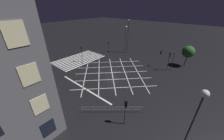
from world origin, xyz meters
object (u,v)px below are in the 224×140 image
Objects in this scene: traffic_light_ne_main at (126,107)px; traffic_light_se_cross at (48,63)px; street_tree_near at (188,52)px; traffic_light_sw_main at (108,45)px; street_lamp_far at (128,32)px; street_lamp_east at (126,34)px; traffic_light_nw_cross at (166,56)px; street_lamp_west at (199,108)px; traffic_light_median_south at (82,51)px; traffic_light_nw_main at (169,58)px.

traffic_light_ne_main is 0.91× the size of traffic_light_se_cross.
traffic_light_sw_main is at bearing -78.23° from street_tree_near.
street_lamp_east is at bearing -33.91° from street_lamp_far.
traffic_light_nw_cross is 14.00m from street_lamp_east.
street_lamp_west is 1.55× the size of street_tree_near.
traffic_light_median_south is 1.00× the size of traffic_light_se_cross.
street_lamp_west is (18.50, 8.39, 3.04)m from traffic_light_nw_cross.
street_lamp_west is (18.41, 26.27, 3.85)m from traffic_light_sw_main.
traffic_light_se_cross is 31.68m from street_tree_near.
traffic_light_median_south is 0.53× the size of street_lamp_east.
street_tree_near is (-1.52, 16.95, -2.24)m from street_lamp_east.
street_lamp_west is at bearing 2.15° from traffic_light_se_cross.
street_lamp_far is at bearing 146.09° from street_lamp_east.
traffic_light_nw_cross is 5.65m from street_tree_near.
traffic_light_ne_main is 19.31m from traffic_light_se_cross.
traffic_light_ne_main is at bearing -3.72° from street_tree_near.
street_tree_near is (-23.67, 1.54, 0.94)m from traffic_light_ne_main.
traffic_light_se_cross is at bearing 1.68° from traffic_light_sw_main.
street_lamp_west is at bearing 45.61° from street_lamp_east.
traffic_light_median_south is 1.02× the size of traffic_light_nw_cross.
traffic_light_nw_main is 0.55× the size of street_lamp_east.
street_lamp_west is (-0.97, 25.71, 3.11)m from traffic_light_se_cross.
traffic_light_median_south is at bearing -55.06° from street_tree_near.
street_lamp_far is (-22.92, 4.30, 3.22)m from traffic_light_se_cross.
street_lamp_far reaches higher than traffic_light_sw_main.
traffic_light_se_cross is at bearing -87.48° from traffic_light_median_south.
traffic_light_nw_main is at bearing 72.35° from street_lamp_far.
traffic_light_ne_main is 0.48× the size of street_lamp_east.
street_lamp_east is at bearing 123.38° from traffic_light_sw_main.
traffic_light_median_south is 0.84× the size of street_tree_near.
traffic_light_se_cross is 23.54m from street_lamp_far.
traffic_light_nw_main is (1.01, 1.00, 0.04)m from traffic_light_nw_cross.
street_lamp_east is at bearing 72.13° from traffic_light_median_south.
traffic_light_ne_main is 23.73m from street_tree_near.
street_lamp_far reaches higher than traffic_light_ne_main.
traffic_light_nw_cross is 26.05m from traffic_light_se_cross.
traffic_light_median_south is at bearing -107.10° from street_lamp_west.
traffic_light_sw_main is 21.92m from street_tree_near.
street_lamp_far reaches higher than street_lamp_west.
traffic_light_median_south is (10.38, 0.17, 0.74)m from traffic_light_sw_main.
traffic_light_nw_main is 5.97m from street_tree_near.
traffic_light_sw_main is 10.41m from traffic_light_median_south.
traffic_light_nw_cross is 0.42× the size of street_lamp_far.
traffic_light_sw_main is 0.63× the size of street_tree_near.
traffic_light_se_cross is 0.54× the size of street_lamp_west.
street_lamp_east is (-3.86, -14.41, 2.79)m from traffic_light_nw_main.
traffic_light_sw_main is 0.33× the size of street_lamp_far.
traffic_light_nw_cross is 0.53× the size of street_lamp_west.
traffic_light_se_cross reaches higher than traffic_light_sw_main.
traffic_light_se_cross is at bearing -10.63° from street_lamp_far.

